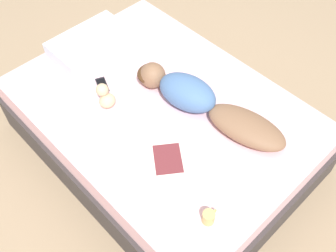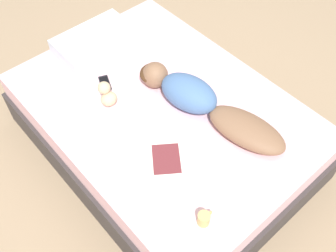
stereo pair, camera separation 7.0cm
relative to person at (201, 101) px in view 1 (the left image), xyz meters
The scene contains 8 objects.
ground_plane 0.70m from the person, 126.83° to the left, with size 12.00×12.00×0.00m, color #9E8466.
bed 0.46m from the person, 126.83° to the left, with size 1.62×2.24×0.54m.
person is the anchor object (origin of this frame).
open_magazine 0.59m from the person, behind, with size 0.65×0.60×0.01m.
coffee_mug 0.87m from the person, 133.38° to the right, with size 0.11×0.07×0.09m.
cell_phone 0.78m from the person, 117.93° to the left, with size 0.13×0.18×0.01m.
plush_toy 0.68m from the person, 132.10° to the left, with size 0.12×0.15×0.18m.
pillow 1.09m from the person, 99.11° to the left, with size 0.65×0.39×0.13m.
Camera 1 is at (-1.29, -1.41, 2.72)m, focal length 42.00 mm.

